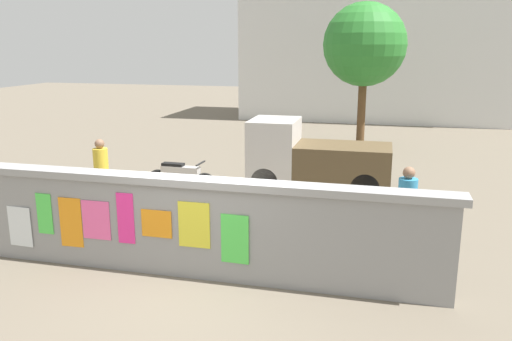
{
  "coord_description": "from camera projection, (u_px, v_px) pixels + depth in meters",
  "views": [
    {
      "loc": [
        2.87,
        -7.58,
        3.76
      ],
      "look_at": [
        0.3,
        2.54,
        1.22
      ],
      "focal_mm": 36.73,
      "sensor_mm": 36.0,
      "label": 1
    }
  ],
  "objects": [
    {
      "name": "building_background",
      "position": [
        375.0,
        47.0,
        26.41
      ],
      "size": [
        13.26,
        5.27,
        7.15
      ],
      "color": "silver",
      "rests_on": "ground"
    },
    {
      "name": "tree_roadside",
      "position": [
        365.0,
        45.0,
        18.33
      ],
      "size": [
        2.93,
        2.93,
        5.19
      ],
      "color": "brown",
      "rests_on": "ground"
    },
    {
      "name": "motorcycle",
      "position": [
        179.0,
        177.0,
        13.29
      ],
      "size": [
        1.9,
        0.56,
        0.87
      ],
      "color": "black",
      "rests_on": "ground"
    },
    {
      "name": "person_bystander",
      "position": [
        407.0,
        201.0,
        9.48
      ],
      "size": [
        0.4,
        0.4,
        1.62
      ],
      "color": "#BF6626",
      "rests_on": "ground"
    },
    {
      "name": "poster_wall",
      "position": [
        199.0,
        227.0,
        8.51
      ],
      "size": [
        8.14,
        0.42,
        1.67
      ],
      "color": "gray",
      "rests_on": "ground"
    },
    {
      "name": "ground",
      "position": [
        290.0,
        168.0,
        16.24
      ],
      "size": [
        60.0,
        60.0,
        0.0
      ],
      "primitive_type": "plane",
      "color": "#6B6051"
    },
    {
      "name": "auto_rickshaw_truck",
      "position": [
        312.0,
        157.0,
        13.54
      ],
      "size": [
        3.61,
        1.53,
        1.85
      ],
      "color": "black",
      "rests_on": "ground"
    },
    {
      "name": "bicycle_far",
      "position": [
        147.0,
        216.0,
        10.56
      ],
      "size": [
        1.69,
        0.5,
        0.95
      ],
      "color": "black",
      "rests_on": "ground"
    },
    {
      "name": "person_walking",
      "position": [
        101.0,
        166.0,
        12.17
      ],
      "size": [
        0.38,
        0.38,
        1.62
      ],
      "color": "#BF6626",
      "rests_on": "ground"
    },
    {
      "name": "bicycle_near",
      "position": [
        256.0,
        230.0,
        9.81
      ],
      "size": [
        1.68,
        0.52,
        0.95
      ],
      "color": "black",
      "rests_on": "ground"
    }
  ]
}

